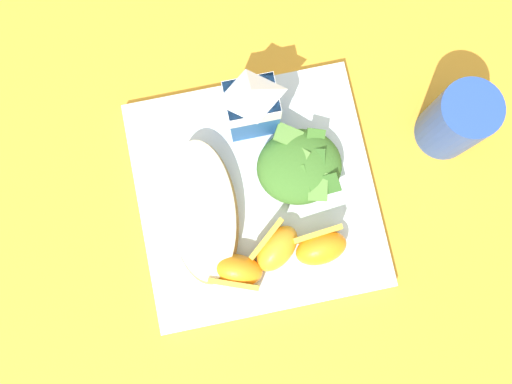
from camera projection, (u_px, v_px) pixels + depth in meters
ground at (256, 195)px, 0.68m from camera, size 3.00×3.00×0.00m
white_plate at (256, 194)px, 0.67m from camera, size 0.28×0.28×0.02m
cheesy_pizza_bread at (203, 211)px, 0.64m from camera, size 0.09×0.17×0.04m
green_salad_pile at (300, 167)px, 0.64m from camera, size 0.10×0.10×0.04m
milk_carton at (252, 105)px, 0.62m from camera, size 0.06×0.05×0.11m
orange_wedge_front at (236, 272)px, 0.63m from camera, size 0.07×0.06×0.04m
orange_wedge_middle at (276, 247)px, 0.63m from camera, size 0.07×0.07×0.04m
orange_wedge_rear at (321, 247)px, 0.63m from camera, size 0.06×0.04×0.04m
drinking_blue_cup at (456, 121)px, 0.64m from camera, size 0.07×0.07×0.10m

